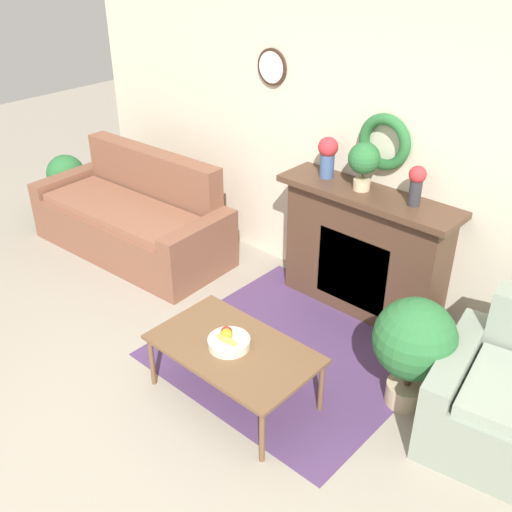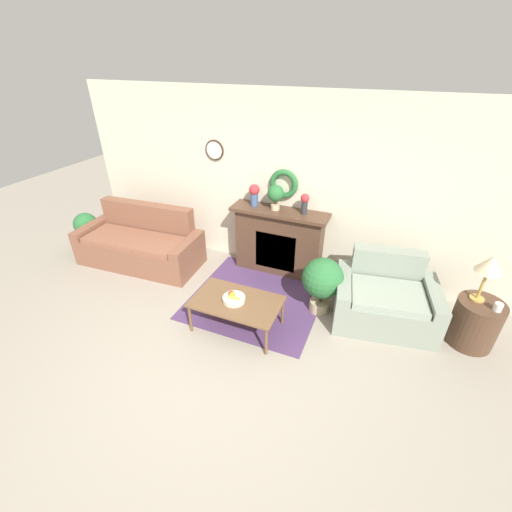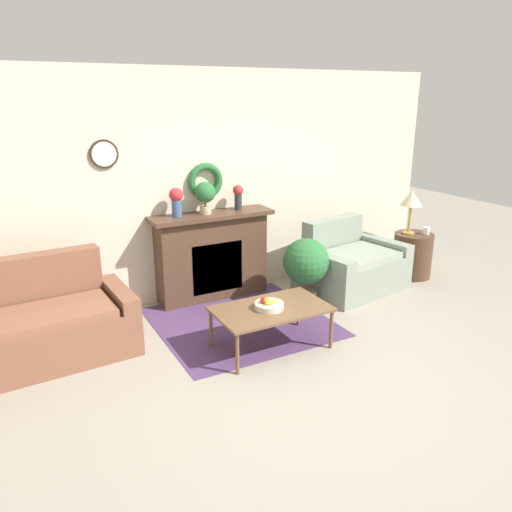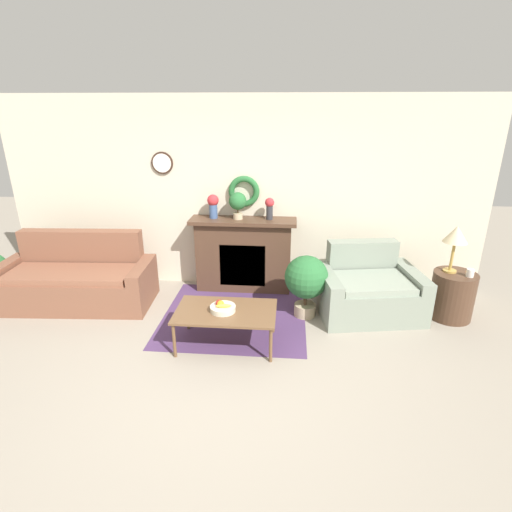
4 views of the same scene
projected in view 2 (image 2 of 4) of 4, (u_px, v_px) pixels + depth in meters
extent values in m
plane|color=gray|center=(205.00, 373.00, 3.83)|extent=(16.00, 16.00, 0.00)
cube|color=#4C335B|center=(257.00, 298.00, 4.99)|extent=(1.81, 1.77, 0.01)
cube|color=beige|center=(283.00, 187.00, 5.12)|extent=(6.80, 0.06, 2.70)
cylinder|color=#382319|center=(215.00, 150.00, 5.21)|extent=(0.30, 0.02, 0.30)
cylinder|color=white|center=(214.00, 150.00, 5.20)|extent=(0.26, 0.01, 0.26)
torus|color=#286633|center=(284.00, 184.00, 5.01)|extent=(0.43, 0.08, 0.43)
cube|color=#4C3323|center=(279.00, 242.00, 5.38)|extent=(1.34, 0.34, 1.02)
cube|color=black|center=(275.00, 252.00, 5.30)|extent=(0.64, 0.02, 0.61)
cube|color=orange|center=(275.00, 256.00, 5.33)|extent=(0.52, 0.01, 0.34)
cube|color=#4C3323|center=(279.00, 212.00, 5.08)|extent=(1.48, 0.41, 0.05)
cube|color=brown|center=(137.00, 254.00, 5.64)|extent=(1.71, 0.77, 0.44)
cube|color=brown|center=(150.00, 229.00, 5.86)|extent=(1.68, 0.29, 0.94)
cube|color=brown|center=(95.00, 239.00, 5.95)|extent=(0.22, 0.87, 0.58)
cube|color=brown|center=(189.00, 257.00, 5.42)|extent=(0.22, 0.87, 0.58)
cube|color=brown|center=(134.00, 240.00, 5.51)|extent=(1.64, 0.71, 0.08)
cube|color=gray|center=(384.00, 311.00, 4.40)|extent=(1.03, 0.87, 0.44)
cube|color=gray|center=(384.00, 277.00, 4.68)|extent=(0.94, 0.35, 0.87)
cube|color=gray|center=(342.00, 296.00, 4.56)|extent=(0.32, 0.95, 0.58)
cube|color=gray|center=(430.00, 308.00, 4.35)|extent=(0.32, 0.95, 0.58)
cube|color=gray|center=(388.00, 295.00, 4.27)|extent=(0.98, 0.81, 0.08)
cube|color=brown|center=(237.00, 302.00, 4.26)|extent=(1.11, 0.67, 0.03)
cylinder|color=brown|center=(190.00, 319.00, 4.31)|extent=(0.04, 0.04, 0.40)
cylinder|color=brown|center=(266.00, 342.00, 3.97)|extent=(0.04, 0.04, 0.40)
cylinder|color=brown|center=(213.00, 293.00, 4.77)|extent=(0.04, 0.04, 0.40)
cylinder|color=brown|center=(283.00, 311.00, 4.43)|extent=(0.04, 0.04, 0.40)
cylinder|color=beige|center=(234.00, 299.00, 4.24)|extent=(0.28, 0.28, 0.06)
sphere|color=#B2231E|center=(231.00, 294.00, 4.24)|extent=(0.08, 0.08, 0.08)
sphere|color=orange|center=(232.00, 295.00, 4.22)|extent=(0.08, 0.08, 0.08)
ellipsoid|color=yellow|center=(234.00, 298.00, 4.18)|extent=(0.17, 0.06, 0.04)
cylinder|color=#4C3323|center=(475.00, 323.00, 4.09)|extent=(0.52, 0.52, 0.60)
cylinder|color=#B28E42|center=(477.00, 298.00, 3.99)|extent=(0.16, 0.16, 0.02)
cylinder|color=#B28E42|center=(482.00, 285.00, 3.89)|extent=(0.04, 0.04, 0.36)
cone|color=beige|center=(491.00, 264.00, 3.75)|extent=(0.29, 0.29, 0.20)
cylinder|color=silver|center=(498.00, 307.00, 3.80)|extent=(0.09, 0.09, 0.10)
cylinder|color=#3D5684|center=(254.00, 200.00, 5.18)|extent=(0.11, 0.11, 0.19)
sphere|color=#B72D33|center=(254.00, 190.00, 5.10)|extent=(0.16, 0.16, 0.16)
cylinder|color=#2D2D33|center=(304.00, 207.00, 4.92)|extent=(0.09, 0.09, 0.19)
sphere|color=#B72D33|center=(305.00, 198.00, 4.85)|extent=(0.13, 0.13, 0.13)
cylinder|color=tan|center=(275.00, 207.00, 5.08)|extent=(0.13, 0.13, 0.08)
cylinder|color=#4C3823|center=(275.00, 202.00, 5.04)|extent=(0.02, 0.02, 0.07)
sphere|color=#286633|center=(276.00, 193.00, 4.97)|extent=(0.24, 0.24, 0.24)
cylinder|color=tan|center=(91.00, 242.00, 6.26)|extent=(0.26, 0.26, 0.16)
cylinder|color=#4C3823|center=(89.00, 236.00, 6.19)|extent=(0.04, 0.04, 0.11)
sphere|color=#286633|center=(86.00, 224.00, 6.07)|extent=(0.41, 0.41, 0.41)
cylinder|color=tan|center=(319.00, 305.00, 4.72)|extent=(0.27, 0.27, 0.16)
cylinder|color=#4C3823|center=(320.00, 297.00, 4.64)|extent=(0.04, 0.04, 0.15)
sphere|color=#286633|center=(323.00, 278.00, 4.48)|extent=(0.54, 0.54, 0.54)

